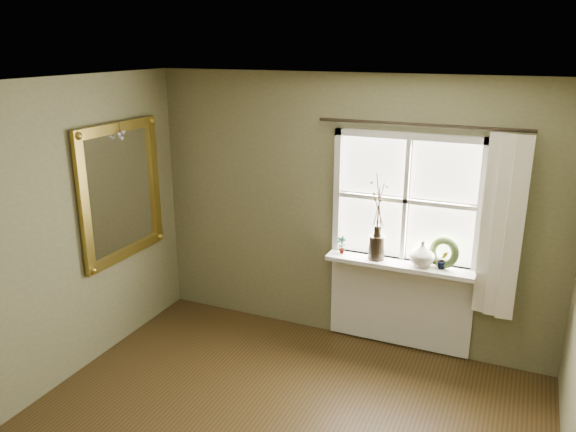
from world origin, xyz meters
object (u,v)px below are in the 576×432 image
(dark_jug, at_px, (377,247))
(wreath, at_px, (444,256))
(cream_vase, at_px, (422,253))
(gilt_mirror, at_px, (121,191))

(dark_jug, height_order, wreath, wreath)
(wreath, bearing_deg, cream_vase, -147.66)
(wreath, xyz_separation_m, gilt_mirror, (-2.90, -0.78, 0.48))
(wreath, distance_m, gilt_mirror, 3.04)
(cream_vase, height_order, wreath, wreath)
(dark_jug, height_order, gilt_mirror, gilt_mirror)
(wreath, relative_size, gilt_mirror, 0.22)
(gilt_mirror, bearing_deg, cream_vase, 15.26)
(cream_vase, bearing_deg, gilt_mirror, -164.74)
(dark_jug, distance_m, wreath, 0.60)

